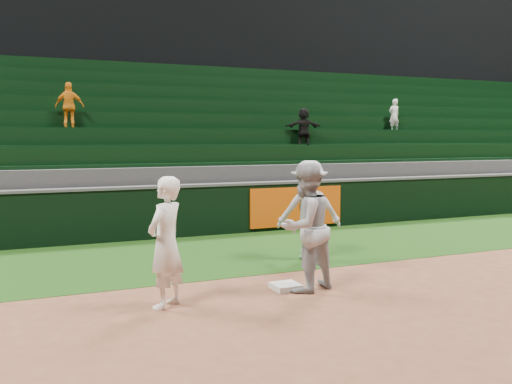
# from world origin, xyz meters

# --- Properties ---
(ground) EXTENTS (70.00, 70.00, 0.00)m
(ground) POSITION_xyz_m (0.00, 0.00, 0.00)
(ground) COLOR brown
(ground) RESTS_ON ground
(foul_grass) EXTENTS (36.00, 4.20, 0.01)m
(foul_grass) POSITION_xyz_m (0.00, 3.00, 0.00)
(foul_grass) COLOR #13330C
(foul_grass) RESTS_ON ground
(upper_deck) EXTENTS (40.00, 12.00, 12.00)m
(upper_deck) POSITION_xyz_m (0.00, 17.45, 6.00)
(upper_deck) COLOR black
(upper_deck) RESTS_ON ground
(first_base) EXTENTS (0.42, 0.42, 0.09)m
(first_base) POSITION_xyz_m (0.13, -0.10, 0.05)
(first_base) COLOR silver
(first_base) RESTS_ON ground
(first_baseman) EXTENTS (0.79, 0.77, 1.83)m
(first_baseman) POSITION_xyz_m (-1.82, -0.26, 0.92)
(first_baseman) COLOR white
(first_baseman) RESTS_ON ground
(baserunner) EXTENTS (1.16, 1.03, 1.98)m
(baserunner) POSITION_xyz_m (0.38, -0.27, 0.99)
(baserunner) COLOR #A2A6AD
(baserunner) RESTS_ON ground
(base_coach) EXTENTS (1.41, 1.10, 1.92)m
(base_coach) POSITION_xyz_m (1.55, 1.73, 0.97)
(base_coach) COLOR #A5A8B3
(base_coach) RESTS_ON foul_grass
(field_wall) EXTENTS (36.00, 0.45, 1.25)m
(field_wall) POSITION_xyz_m (0.03, 5.20, 0.63)
(field_wall) COLOR black
(field_wall) RESTS_ON ground
(stadium_seating) EXTENTS (36.00, 5.95, 4.85)m
(stadium_seating) POSITION_xyz_m (-0.01, 8.97, 1.70)
(stadium_seating) COLOR #323234
(stadium_seating) RESTS_ON ground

